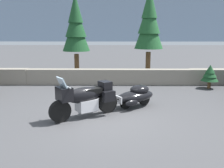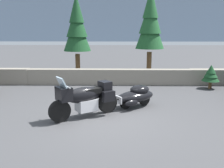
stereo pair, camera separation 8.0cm
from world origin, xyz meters
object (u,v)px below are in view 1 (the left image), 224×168
at_px(touring_motorcycle, 85,98).
at_px(car_shaped_trailer, 136,95).
at_px(pine_tree_secondary, 76,26).
at_px(pine_tree_tall, 149,21).

relative_size(touring_motorcycle, car_shaped_trailer, 0.98).
bearing_deg(touring_motorcycle, pine_tree_secondary, 100.20).
distance_m(touring_motorcycle, pine_tree_secondary, 7.38).
distance_m(touring_motorcycle, car_shaped_trailer, 2.00).
bearing_deg(pine_tree_tall, pine_tree_secondary, -178.07).
relative_size(touring_motorcycle, pine_tree_tall, 0.40).
distance_m(car_shaped_trailer, pine_tree_secondary, 6.92).
xyz_separation_m(car_shaped_trailer, pine_tree_tall, (1.15, 5.92, 2.71)).
bearing_deg(pine_tree_secondary, car_shaped_trailer, -63.50).
height_order(car_shaped_trailer, pine_tree_tall, pine_tree_tall).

